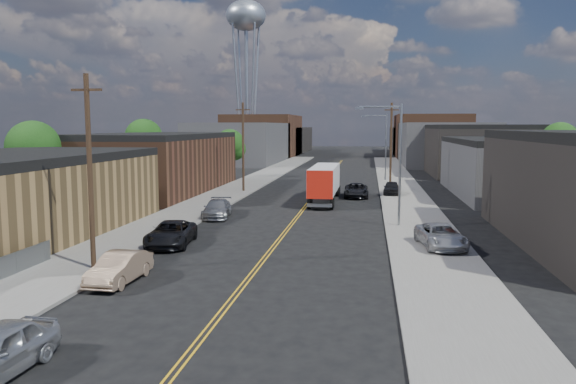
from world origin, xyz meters
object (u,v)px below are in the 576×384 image
(semi_truck, at_px, (325,181))
(car_left_d, at_px, (217,209))
(water_tower, at_px, (246,22))
(car_left_c, at_px, (171,234))
(car_left_b, at_px, (120,268))
(car_right_lot_c, at_px, (391,188))
(car_right_lot_a, at_px, (441,236))
(car_ahead_truck, at_px, (356,190))

(semi_truck, height_order, car_left_d, semi_truck)
(car_left_d, bearing_deg, water_tower, 93.94)
(car_left_c, distance_m, car_left_d, 10.79)
(car_left_c, bearing_deg, car_left_d, 83.24)
(water_tower, relative_size, car_left_b, 8.41)
(car_left_c, xyz_separation_m, car_left_d, (0.00, 10.79, -0.02))
(car_left_d, height_order, car_right_lot_c, car_right_lot_c)
(semi_truck, distance_m, car_left_c, 23.73)
(water_tower, xyz_separation_m, car_right_lot_a, (32.11, -92.37, -29.79))
(car_ahead_truck, bearing_deg, car_left_b, -108.10)
(semi_truck, xyz_separation_m, car_ahead_truck, (2.98, 3.18, -1.29))
(car_right_lot_a, xyz_separation_m, car_right_lot_c, (-1.91, 26.49, -0.00))
(water_tower, relative_size, car_right_lot_a, 7.30)
(semi_truck, height_order, car_left_b, semi_truck)
(car_left_d, xyz_separation_m, car_ahead_truck, (10.90, 14.72, 0.01))
(car_left_b, bearing_deg, water_tower, 101.28)
(water_tower, xyz_separation_m, car_left_b, (16.10, -101.90, -29.92))
(car_left_d, height_order, car_right_lot_a, car_right_lot_a)
(car_left_b, height_order, car_left_c, car_left_c)
(car_left_b, bearing_deg, car_right_lot_a, 33.07)
(water_tower, height_order, car_left_c, water_tower)
(water_tower, height_order, semi_truck, water_tower)
(car_ahead_truck, bearing_deg, car_left_c, -114.18)
(car_right_lot_c, bearing_deg, car_ahead_truck, -146.83)
(semi_truck, xyz_separation_m, car_left_d, (-7.92, -11.54, -1.30))
(car_left_c, bearing_deg, car_left_b, -93.36)
(semi_truck, bearing_deg, car_right_lot_a, -67.60)
(car_right_lot_a, bearing_deg, car_left_c, 175.61)
(car_left_c, distance_m, car_ahead_truck, 27.74)
(car_right_lot_c, height_order, car_ahead_truck, car_right_lot_c)
(car_right_lot_c, bearing_deg, water_tower, 118.05)
(car_left_c, xyz_separation_m, car_right_lot_c, (14.60, 27.63, 0.10))
(car_left_c, bearing_deg, car_right_lot_c, 55.38)
(car_left_b, distance_m, car_left_d, 19.19)
(semi_truck, bearing_deg, car_left_b, -103.23)
(water_tower, xyz_separation_m, car_ahead_truck, (26.50, -68.00, -29.92))
(car_left_d, xyz_separation_m, car_right_lot_a, (16.51, -9.65, 0.13))
(car_ahead_truck, bearing_deg, car_right_lot_a, -78.08)
(car_left_c, relative_size, car_ahead_truck, 1.02)
(car_right_lot_a, relative_size, car_right_lot_c, 1.23)
(car_left_d, bearing_deg, semi_truck, 48.79)
(car_left_b, xyz_separation_m, car_right_lot_c, (14.10, 36.02, 0.13))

